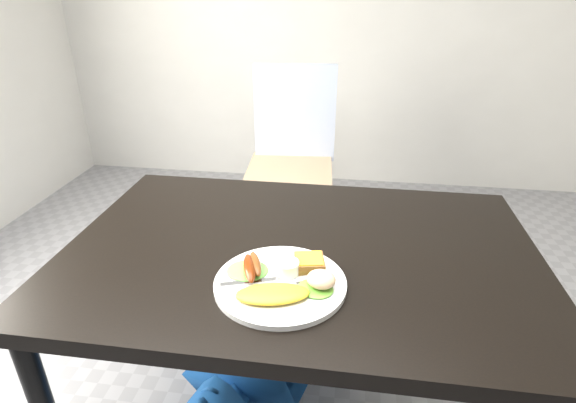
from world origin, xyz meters
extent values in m
cube|color=black|center=(0.00, 0.00, 0.73)|extent=(1.20, 0.80, 0.04)
cube|color=tan|center=(-0.20, 1.22, 0.45)|extent=(0.48, 0.48, 0.05)
imported|color=navy|center=(-0.11, 0.51, 0.84)|extent=(0.68, 0.52, 1.69)
cylinder|color=white|center=(-0.03, -0.17, 0.76)|extent=(0.30, 0.30, 0.01)
ellipsoid|color=green|center=(-0.11, -0.15, 0.77)|extent=(0.11, 0.10, 0.01)
ellipsoid|color=#459630|center=(0.06, -0.19, 0.77)|extent=(0.10, 0.10, 0.01)
ellipsoid|color=gold|center=(-0.03, -0.23, 0.77)|extent=(0.17, 0.11, 0.02)
ellipsoid|color=#5D2100|center=(-0.10, -0.16, 0.78)|extent=(0.06, 0.11, 0.03)
ellipsoid|color=brown|center=(-0.09, -0.14, 0.78)|extent=(0.06, 0.10, 0.02)
cylinder|color=white|center=(-0.01, -0.14, 0.78)|extent=(0.06, 0.06, 0.03)
cube|color=olive|center=(0.01, -0.11, 0.77)|extent=(0.09, 0.09, 0.01)
cube|color=brown|center=(0.03, -0.11, 0.78)|extent=(0.08, 0.08, 0.01)
ellipsoid|color=#F8F1B2|center=(0.07, -0.18, 0.79)|extent=(0.08, 0.08, 0.03)
cube|color=#ADAFB7|center=(-0.07, -0.18, 0.76)|extent=(0.17, 0.07, 0.00)
camera|label=1|loc=(0.11, -0.98, 1.36)|focal=28.00mm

